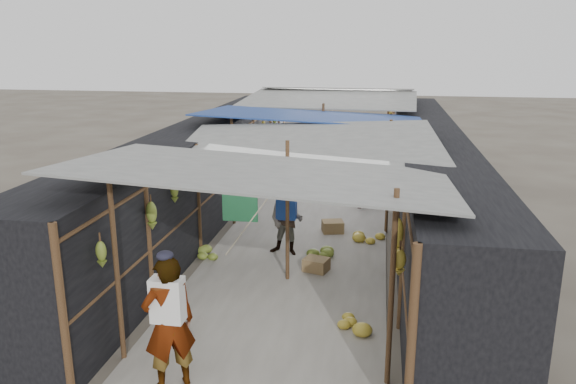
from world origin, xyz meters
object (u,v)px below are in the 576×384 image
Objects in this scene: crate_near at (316,265)px; vendor_elderly at (169,323)px; vendor_seated at (360,193)px; black_basin at (350,192)px; shopper_blue at (286,220)px.

crate_near is 4.26m from vendor_elderly.
black_basin is at bearing -159.65° from vendor_seated.
crate_near is 4.40m from vendor_seated.
vendor_elderly is at bearing -7.48° from vendor_seated.
vendor_elderly reaches higher than vendor_seated.
shopper_blue is at bearing -102.00° from black_basin.
crate_near is 0.25× the size of vendor_elderly.
vendor_elderly is (-1.38, -3.96, 0.75)m from crate_near.
shopper_blue is (-1.02, -4.81, 0.66)m from black_basin.
black_basin is at bearing -133.20° from vendor_elderly.
black_basin is (0.31, 5.60, -0.05)m from crate_near.
vendor_elderly reaches higher than crate_near.
vendor_elderly is at bearing -87.24° from shopper_blue.
vendor_seated is (0.63, 4.34, 0.29)m from crate_near.
shopper_blue reaches higher than black_basin.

